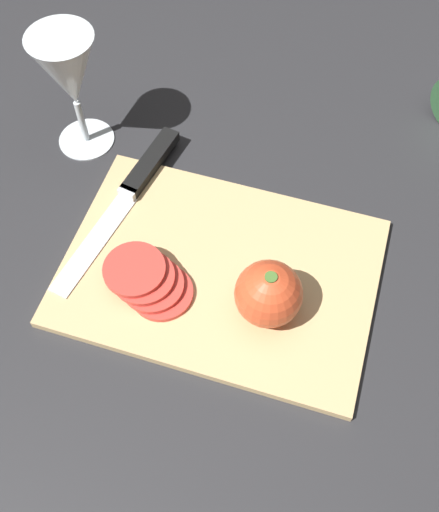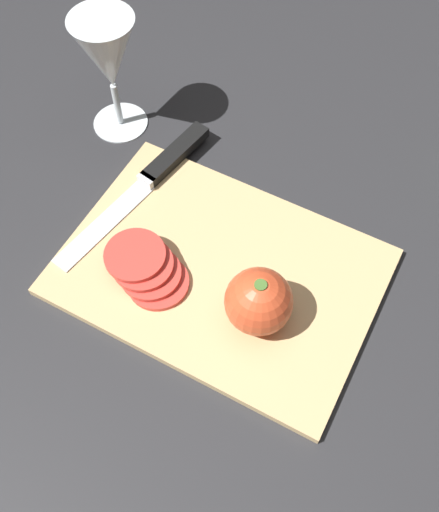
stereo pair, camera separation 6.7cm
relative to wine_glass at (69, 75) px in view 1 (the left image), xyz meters
The scene contains 6 objects.
ground_plane 0.31m from the wine_glass, 158.35° to the left, with size 3.00×3.00×0.00m, color #28282B.
cutting_board 0.30m from the wine_glass, 147.85° to the left, with size 0.36×0.25×0.01m.
wine_glass is the anchor object (origin of this frame).
whole_tomato 0.35m from the wine_glass, 148.84° to the left, with size 0.07×0.07×0.07m.
knife 0.15m from the wine_glass, 152.76° to the left, with size 0.07×0.27×0.01m.
tomato_slice_stack_near 0.27m from the wine_glass, 130.51° to the left, with size 0.11×0.08×0.03m.
Camera 1 is at (-0.07, 0.37, 0.61)m, focal length 42.00 mm.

